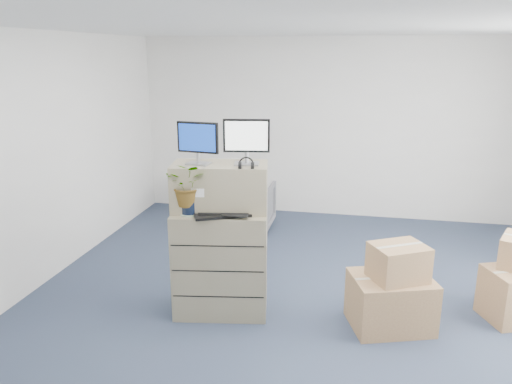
% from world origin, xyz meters
% --- Properties ---
extents(ground, '(7.00, 7.00, 0.00)m').
position_xyz_m(ground, '(0.00, 0.00, 0.00)').
color(ground, '#273147').
rests_on(ground, ground).
extents(wall_back, '(6.00, 0.02, 2.80)m').
position_xyz_m(wall_back, '(0.00, 3.51, 1.40)').
color(wall_back, silver).
rests_on(wall_back, ground).
extents(filing_cabinet_lower, '(1.00, 0.70, 1.07)m').
position_xyz_m(filing_cabinet_lower, '(-0.83, 0.09, 0.54)').
color(filing_cabinet_lower, gray).
rests_on(filing_cabinet_lower, ground).
extents(filing_cabinet_upper, '(0.98, 0.60, 0.46)m').
position_xyz_m(filing_cabinet_upper, '(-0.84, 0.14, 1.30)').
color(filing_cabinet_upper, gray).
rests_on(filing_cabinet_upper, filing_cabinet_lower).
extents(monitor_left, '(0.41, 0.18, 0.41)m').
position_xyz_m(monitor_left, '(-1.03, 0.07, 1.76)').
color(monitor_left, '#99999E').
rests_on(monitor_left, filing_cabinet_upper).
extents(monitor_right, '(0.44, 0.20, 0.43)m').
position_xyz_m(monitor_right, '(-0.58, 0.16, 1.77)').
color(monitor_right, '#99999E').
rests_on(monitor_right, filing_cabinet_upper).
extents(headphones, '(0.14, 0.04, 0.14)m').
position_xyz_m(headphones, '(-0.55, -0.00, 1.57)').
color(headphones, black).
rests_on(headphones, filing_cabinet_upper).
extents(keyboard, '(0.57, 0.42, 0.03)m').
position_xyz_m(keyboard, '(-0.77, -0.06, 1.08)').
color(keyboard, black).
rests_on(keyboard, filing_cabinet_lower).
extents(mouse, '(0.11, 0.10, 0.03)m').
position_xyz_m(mouse, '(-0.51, 0.04, 1.09)').
color(mouse, silver).
rests_on(mouse, filing_cabinet_lower).
extents(water_bottle, '(0.08, 0.08, 0.30)m').
position_xyz_m(water_bottle, '(-0.74, 0.13, 1.22)').
color(water_bottle, gray).
rests_on(water_bottle, filing_cabinet_lower).
extents(phone_dock, '(0.07, 0.06, 0.13)m').
position_xyz_m(phone_dock, '(-0.92, 0.08, 1.12)').
color(phone_dock, silver).
rests_on(phone_dock, filing_cabinet_lower).
extents(external_drive, '(0.21, 0.16, 0.06)m').
position_xyz_m(external_drive, '(-0.53, 0.28, 1.10)').
color(external_drive, black).
rests_on(external_drive, filing_cabinet_lower).
extents(tissue_box, '(0.27, 0.19, 0.09)m').
position_xyz_m(tissue_box, '(-0.55, 0.22, 1.18)').
color(tissue_box, '#42A5E1').
rests_on(tissue_box, external_drive).
extents(potted_plant, '(0.43, 0.47, 0.42)m').
position_xyz_m(potted_plant, '(-1.09, -0.07, 1.31)').
color(potted_plant, '#90A786').
rests_on(potted_plant, filing_cabinet_lower).
extents(office_chair, '(0.75, 0.70, 0.77)m').
position_xyz_m(office_chair, '(-1.11, 2.53, 0.38)').
color(office_chair, '#5D5D62').
rests_on(office_chair, ground).
extents(cardboard_boxes, '(2.15, 1.20, 0.85)m').
position_xyz_m(cardboard_boxes, '(1.61, 0.37, 0.34)').
color(cardboard_boxes, '#936647').
rests_on(cardboard_boxes, ground).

